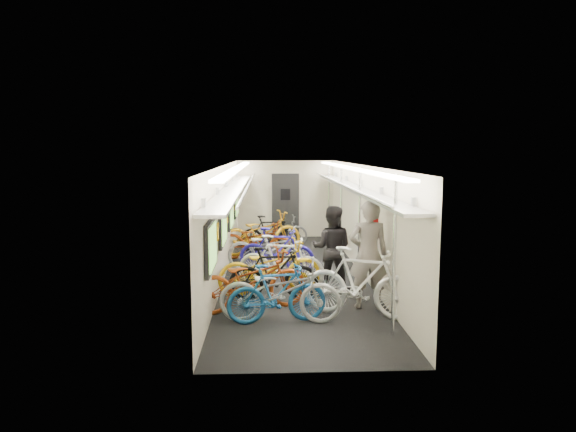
{
  "coord_description": "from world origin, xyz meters",
  "views": [
    {
      "loc": [
        -0.59,
        -11.0,
        2.72
      ],
      "look_at": [
        -0.08,
        1.19,
        1.15
      ],
      "focal_mm": 32.0,
      "sensor_mm": 36.0,
      "label": 1
    }
  ],
  "objects": [
    {
      "name": "bicycle_1",
      "position": [
        -0.44,
        -3.15,
        0.48
      ],
      "size": [
        1.64,
        0.69,
        0.96
      ],
      "primitive_type": "imported",
      "rotation": [
        0.0,
        0.0,
        1.73
      ],
      "color": "#195898",
      "rests_on": "ground"
    },
    {
      "name": "bicycle_7",
      "position": [
        -0.38,
        0.13,
        0.51
      ],
      "size": [
        1.78,
        0.89,
        1.03
      ],
      "primitive_type": "imported",
      "rotation": [
        0.0,
        0.0,
        1.32
      ],
      "color": "#261BA7",
      "rests_on": "ground"
    },
    {
      "name": "bicycle_10",
      "position": [
        -0.73,
        2.29,
        0.57
      ],
      "size": [
        2.28,
        1.39,
        1.13
      ],
      "primitive_type": "imported",
      "rotation": [
        0.0,
        0.0,
        1.89
      ],
      "color": "orange",
      "rests_on": "ground"
    },
    {
      "name": "bicycle_4",
      "position": [
        -0.53,
        -1.54,
        0.52
      ],
      "size": [
        2.1,
        1.16,
        1.04
      ],
      "primitive_type": "imported",
      "rotation": [
        0.0,
        0.0,
        1.82
      ],
      "color": "gold",
      "rests_on": "ground"
    },
    {
      "name": "bicycle_11",
      "position": [
        0.94,
        -2.89,
        0.58
      ],
      "size": [
        1.98,
        1.23,
        1.15
      ],
      "primitive_type": "imported",
      "rotation": [
        0.0,
        0.0,
        1.18
      ],
      "color": "white",
      "rests_on": "ground"
    },
    {
      "name": "bicycle_8",
      "position": [
        -0.84,
        1.5,
        0.5
      ],
      "size": [
        2.01,
        1.24,
        1.0
      ],
      "primitive_type": "imported",
      "rotation": [
        0.0,
        0.0,
        1.24
      ],
      "color": "maroon",
      "rests_on": "ground"
    },
    {
      "name": "bicycle_5",
      "position": [
        -0.32,
        -1.11,
        0.53
      ],
      "size": [
        1.84,
        1.02,
        1.06
      ],
      "primitive_type": "imported",
      "rotation": [
        0.0,
        0.0,
        1.26
      ],
      "color": "silver",
      "rests_on": "ground"
    },
    {
      "name": "passenger_near",
      "position": [
        1.15,
        -2.42,
        0.94
      ],
      "size": [
        0.7,
        0.48,
        1.88
      ],
      "primitive_type": "imported",
      "rotation": [
        0.0,
        0.0,
        3.1
      ],
      "color": "gray",
      "rests_on": "ground"
    },
    {
      "name": "bicycle_6",
      "position": [
        -0.53,
        0.28,
        0.52
      ],
      "size": [
        2.08,
        1.21,
        1.04
      ],
      "primitive_type": "imported",
      "rotation": [
        0.0,
        0.0,
        1.29
      ],
      "color": "#ADADB1",
      "rests_on": "ground"
    },
    {
      "name": "train_car_shell",
      "position": [
        -0.36,
        0.71,
        1.66
      ],
      "size": [
        10.0,
        10.0,
        10.0
      ],
      "color": "black",
      "rests_on": "ground"
    },
    {
      "name": "bicycle_2",
      "position": [
        -0.87,
        -2.5,
        0.53
      ],
      "size": [
        2.12,
        1.3,
        1.05
      ],
      "primitive_type": "imported",
      "rotation": [
        0.0,
        0.0,
        1.89
      ],
      "color": "#91360F",
      "rests_on": "ground"
    },
    {
      "name": "backpack",
      "position": [
        1.5,
        -1.5,
        1.28
      ],
      "size": [
        0.29,
        0.21,
        0.38
      ],
      "primitive_type": "cube",
      "rotation": [
        0.0,
        0.0,
        0.3
      ],
      "color": "#AC1211",
      "rests_on": "passenger_near"
    },
    {
      "name": "bicycle_0",
      "position": [
        -0.39,
        -3.13,
        0.51
      ],
      "size": [
        1.99,
        0.86,
        1.02
      ],
      "primitive_type": "imported",
      "rotation": [
        0.0,
        0.0,
        1.47
      ],
      "color": "#A8A9AD",
      "rests_on": "ground"
    },
    {
      "name": "bicycle_3",
      "position": [
        -0.46,
        -1.88,
        0.49
      ],
      "size": [
        1.65,
        0.51,
        0.99
      ],
      "primitive_type": "imported",
      "rotation": [
        0.0,
        0.0,
        1.6
      ],
      "color": "black",
      "rests_on": "ground"
    },
    {
      "name": "passenger_mid",
      "position": [
        0.67,
        -1.22,
        0.83
      ],
      "size": [
        0.93,
        0.8,
        1.66
      ],
      "primitive_type": "imported",
      "rotation": [
        0.0,
        0.0,
        2.9
      ],
      "color": "black",
      "rests_on": "ground"
    },
    {
      "name": "bicycle_9",
      "position": [
        -0.48,
        2.56,
        0.5
      ],
      "size": [
        1.68,
        0.55,
        1.0
      ],
      "primitive_type": "imported",
      "rotation": [
        0.0,
        0.0,
        1.62
      ],
      "color": "black",
      "rests_on": "ground"
    },
    {
      "name": "bicycle_12",
      "position": [
        -0.25,
        3.47,
        0.44
      ],
      "size": [
        1.71,
        0.73,
        0.88
      ],
      "primitive_type": "imported",
      "rotation": [
        0.0,
        0.0,
        1.66
      ],
      "color": "#5E5F63",
      "rests_on": "ground"
    }
  ]
}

